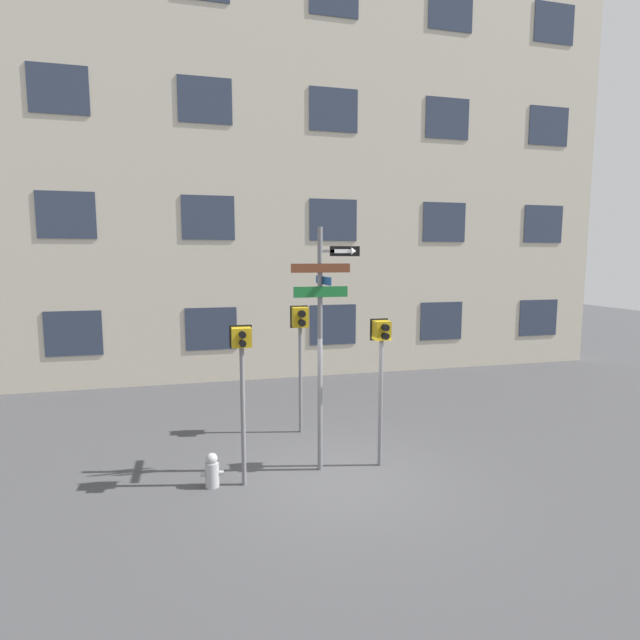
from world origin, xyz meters
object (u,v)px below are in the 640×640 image
street_sign_pole (323,328)px  pedestrian_signal_left (242,363)px  pedestrian_signal_right (381,354)px  pedestrian_signal_across (300,333)px  fire_hydrant (212,471)px

street_sign_pole → pedestrian_signal_left: size_ratio=1.60×
pedestrian_signal_left → pedestrian_signal_right: bearing=4.2°
pedestrian_signal_across → street_sign_pole: bearing=-90.6°
pedestrian_signal_right → pedestrian_signal_left: bearing=-175.8°
street_sign_pole → fire_hydrant: 3.16m
street_sign_pole → pedestrian_signal_right: (1.11, -0.09, -0.52)m
street_sign_pole → fire_hydrant: (-2.04, -0.21, -2.41)m
pedestrian_signal_across → fire_hydrant: pedestrian_signal_across is taller
street_sign_pole → pedestrian_signal_right: bearing=-4.4°
street_sign_pole → pedestrian_signal_left: (-1.50, -0.28, -0.52)m
pedestrian_signal_left → pedestrian_signal_across: 2.82m
pedestrian_signal_left → pedestrian_signal_right: size_ratio=1.00×
street_sign_pole → pedestrian_signal_across: bearing=89.4°
pedestrian_signal_left → pedestrian_signal_across: pedestrian_signal_across is taller
pedestrian_signal_across → pedestrian_signal_right: bearing=-63.5°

